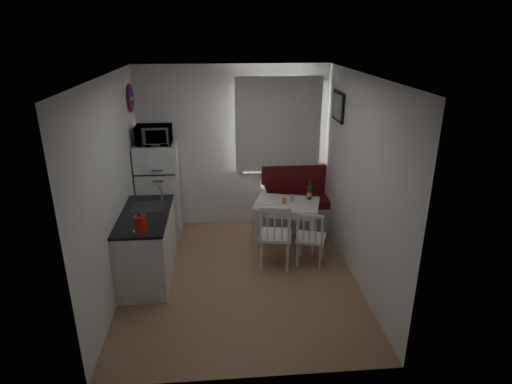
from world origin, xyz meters
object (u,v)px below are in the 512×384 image
(kettle, at_px, (140,224))
(microwave, at_px, (154,135))
(chair_right, at_px, (312,233))
(kitchen_counter, at_px, (147,245))
(dining_table, at_px, (287,207))
(chair_left, at_px, (276,230))
(wine_bottle, at_px, (310,190))
(bench, at_px, (303,207))
(fridge, at_px, (159,190))

(kettle, bearing_deg, microwave, 90.99)
(chair_right, relative_size, kettle, 2.14)
(kitchen_counter, bearing_deg, dining_table, 20.06)
(chair_left, bearing_deg, kettle, -151.26)
(chair_left, distance_m, wine_bottle, 1.01)
(kitchen_counter, xyz_separation_m, chair_right, (2.19, 0.06, 0.04))
(kitchen_counter, distance_m, microwave, 1.68)
(bench, xyz_separation_m, microwave, (-2.30, -0.16, 1.30))
(bench, distance_m, chair_right, 1.32)
(dining_table, bearing_deg, wine_bottle, 31.75)
(dining_table, relative_size, chair_left, 2.11)
(chair_left, xyz_separation_m, kettle, (-1.64, -0.58, 0.43))
(kettle, bearing_deg, kitchen_counter, 95.28)
(microwave, bearing_deg, fridge, 90.00)
(kitchen_counter, distance_m, wine_bottle, 2.46)
(fridge, bearing_deg, bench, 2.81)
(bench, height_order, chair_left, bench)
(bench, xyz_separation_m, chair_left, (-0.63, -1.32, 0.25))
(chair_left, relative_size, chair_right, 1.05)
(chair_left, relative_size, fridge, 0.34)
(microwave, bearing_deg, kitchen_counter, -90.94)
(chair_left, bearing_deg, wine_bottle, 61.31)
(bench, xyz_separation_m, wine_bottle, (-0.03, -0.55, 0.50))
(chair_left, height_order, wine_bottle, wine_bottle)
(microwave, bearing_deg, dining_table, -14.19)
(chair_left, distance_m, chair_right, 0.51)
(kettle, distance_m, wine_bottle, 2.62)
(bench, distance_m, microwave, 2.64)
(bench, bearing_deg, dining_table, -120.21)
(bench, bearing_deg, fridge, -177.19)
(chair_right, height_order, fridge, fridge)
(microwave, bearing_deg, wine_bottle, -9.64)
(kitchen_counter, distance_m, bench, 2.69)
(chair_left, xyz_separation_m, wine_bottle, (0.60, 0.77, 0.25))
(microwave, distance_m, kettle, 1.84)
(bench, height_order, chair_right, bench)
(chair_left, bearing_deg, chair_right, 10.90)
(dining_table, distance_m, chair_left, 0.71)
(kitchen_counter, height_order, fridge, fridge)
(dining_table, height_order, kettle, kettle)
(wine_bottle, bearing_deg, kettle, -149.05)
(kitchen_counter, bearing_deg, kettle, -84.72)
(dining_table, bearing_deg, microwave, -178.38)
(kitchen_counter, relative_size, chair_left, 2.62)
(dining_table, xyz_separation_m, kettle, (-1.89, -1.24, 0.40))
(bench, distance_m, fridge, 2.34)
(chair_right, xyz_separation_m, microwave, (-2.17, 1.14, 1.13))
(chair_left, xyz_separation_m, chair_right, (0.50, 0.01, -0.08))
(bench, xyz_separation_m, kettle, (-2.27, -1.89, 0.68))
(chair_left, bearing_deg, fridge, 153.62)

